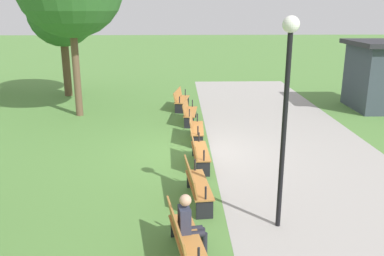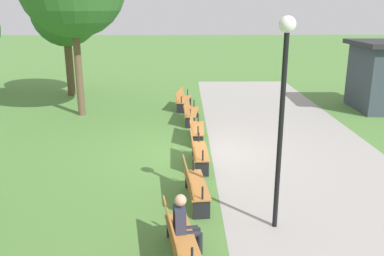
% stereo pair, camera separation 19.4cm
% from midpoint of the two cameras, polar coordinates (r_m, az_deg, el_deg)
% --- Properties ---
extents(ground_plane, '(120.00, 120.00, 0.00)m').
position_cam_midpoint_polar(ground_plane, '(13.02, 0.59, -3.37)').
color(ground_plane, '#54843D').
extents(path_paving, '(25.97, 5.43, 0.01)m').
position_cam_midpoint_polar(path_paving, '(13.50, 13.82, -3.12)').
color(path_paving, '#A39E99').
rests_on(path_paving, ground).
extents(bench_0, '(1.81, 0.76, 0.89)m').
position_cam_midpoint_polar(bench_0, '(18.47, -1.91, 4.11)').
color(bench_0, '#B27538').
rests_on(bench_0, ground).
extents(bench_1, '(1.79, 0.65, 0.89)m').
position_cam_midpoint_polar(bench_1, '(16.22, -0.79, 2.38)').
color(bench_1, '#B27538').
rests_on(bench_1, ground).
extents(bench_2, '(1.77, 0.53, 0.89)m').
position_cam_midpoint_polar(bench_2, '(13.98, 0.03, 0.07)').
color(bench_2, '#B27538').
rests_on(bench_2, ground).
extents(bench_3, '(1.77, 0.53, 0.89)m').
position_cam_midpoint_polar(bench_3, '(11.76, 0.41, -3.13)').
color(bench_3, '#B27538').
rests_on(bench_3, ground).
extents(bench_4, '(1.79, 0.65, 0.89)m').
position_cam_midpoint_polar(bench_4, '(9.59, -0.00, -7.80)').
color(bench_4, '#B27538').
rests_on(bench_4, ground).
extents(bench_5, '(1.81, 0.76, 0.89)m').
position_cam_midpoint_polar(bench_5, '(7.54, -1.90, -15.06)').
color(bench_5, '#B27538').
rests_on(bench_5, ground).
extents(person_seated, '(0.39, 0.56, 1.20)m').
position_cam_midpoint_polar(person_seated, '(7.65, -1.10, -13.11)').
color(person_seated, '#2D3347').
rests_on(person_seated, ground).
extents(tree_1, '(3.40, 3.40, 5.94)m').
position_cam_midpoint_polar(tree_1, '(22.04, -18.08, 15.12)').
color(tree_1, brown).
rests_on(tree_1, ground).
extents(lamp_post, '(0.32, 0.32, 4.29)m').
position_cam_midpoint_polar(lamp_post, '(7.98, 12.49, 5.57)').
color(lamp_post, black).
rests_on(lamp_post, ground).
extents(kiosk, '(3.36, 2.94, 3.05)m').
position_cam_midpoint_polar(kiosk, '(20.17, 24.85, 6.81)').
color(kiosk, '#38424C').
rests_on(kiosk, ground).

